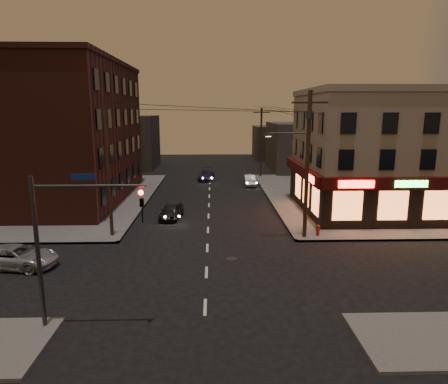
{
  "coord_description": "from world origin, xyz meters",
  "views": [
    {
      "loc": [
        0.39,
        -20.87,
        8.88
      ],
      "look_at": [
        1.17,
        6.65,
        3.2
      ],
      "focal_mm": 32.0,
      "sensor_mm": 36.0,
      "label": 1
    }
  ],
  "objects_px": {
    "sedan_near": "(172,211)",
    "sedan_far": "(206,175)",
    "sedan_mid": "(250,180)",
    "suv_cross": "(17,257)",
    "fire_hydrant": "(318,230)"
  },
  "relations": [
    {
      "from": "suv_cross",
      "to": "sedan_near",
      "type": "relative_size",
      "value": 1.2
    },
    {
      "from": "sedan_near",
      "to": "sedan_far",
      "type": "xyz_separation_m",
      "value": [
        2.61,
        18.48,
        0.02
      ]
    },
    {
      "from": "sedan_mid",
      "to": "fire_hydrant",
      "type": "relative_size",
      "value": 4.84
    },
    {
      "from": "suv_cross",
      "to": "sedan_near",
      "type": "bearing_deg",
      "value": -29.59
    },
    {
      "from": "sedan_mid",
      "to": "sedan_near",
      "type": "bearing_deg",
      "value": -117.72
    },
    {
      "from": "sedan_near",
      "to": "sedan_mid",
      "type": "bearing_deg",
      "value": 68.65
    },
    {
      "from": "suv_cross",
      "to": "fire_hydrant",
      "type": "xyz_separation_m",
      "value": [
        18.68,
        4.95,
        -0.06
      ]
    },
    {
      "from": "suv_cross",
      "to": "sedan_far",
      "type": "bearing_deg",
      "value": -12.45
    },
    {
      "from": "sedan_mid",
      "to": "suv_cross",
      "type": "bearing_deg",
      "value": -121.44
    },
    {
      "from": "sedan_near",
      "to": "sedan_mid",
      "type": "xyz_separation_m",
      "value": [
        7.91,
        14.54,
        -0.02
      ]
    },
    {
      "from": "suv_cross",
      "to": "fire_hydrant",
      "type": "height_order",
      "value": "suv_cross"
    },
    {
      "from": "sedan_near",
      "to": "sedan_far",
      "type": "distance_m",
      "value": 18.66
    },
    {
      "from": "sedan_mid",
      "to": "sedan_far",
      "type": "xyz_separation_m",
      "value": [
        -5.3,
        3.94,
        0.05
      ]
    },
    {
      "from": "sedan_mid",
      "to": "fire_hydrant",
      "type": "bearing_deg",
      "value": -80.74
    },
    {
      "from": "sedan_near",
      "to": "sedan_mid",
      "type": "relative_size",
      "value": 1.0
    }
  ]
}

